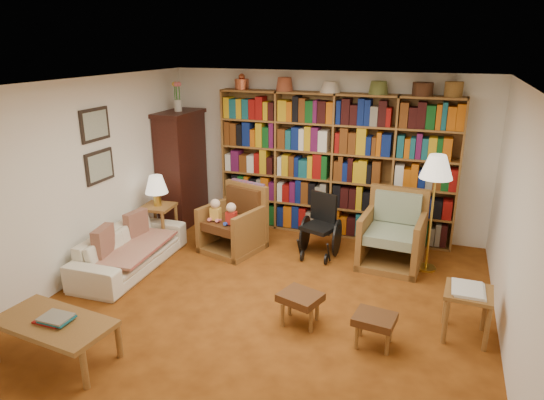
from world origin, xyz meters
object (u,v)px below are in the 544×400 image
at_px(wheelchair, 321,227).
at_px(armchair_sage, 393,236).
at_px(footstool_a, 300,299).
at_px(footstool_b, 375,321).
at_px(side_table_lamp, 159,214).
at_px(armchair_leather, 235,223).
at_px(sofa, 130,249).
at_px(side_table_papers, 468,299).
at_px(floor_lamp, 436,172).
at_px(coffee_table, 54,325).

bearing_deg(wheelchair, armchair_sage, 3.33).
bearing_deg(footstool_a, footstool_b, -9.28).
distance_m(wheelchair, footstool_b, 2.26).
distance_m(side_table_lamp, armchair_leather, 1.17).
height_order(sofa, armchair_leather, armchair_leather).
bearing_deg(footstool_b, side_table_lamp, 155.93).
xyz_separation_m(sofa, armchair_leather, (1.05, 1.09, 0.12)).
xyz_separation_m(side_table_lamp, armchair_sage, (3.38, 0.52, -0.07)).
relative_size(sofa, footstool_b, 4.22).
height_order(wheelchair, side_table_papers, wheelchair).
relative_size(armchair_leather, floor_lamp, 0.62).
bearing_deg(armchair_sage, footstool_a, -111.19).
bearing_deg(side_table_lamp, armchair_leather, 11.05).
bearing_deg(footstool_a, wheelchair, 97.70).
bearing_deg(footstool_a, side_table_lamp, 151.90).
distance_m(side_table_papers, footstool_b, 0.99).
bearing_deg(footstool_b, sofa, 168.70).
bearing_deg(armchair_leather, floor_lamp, 4.49).
height_order(side_table_lamp, footstool_b, side_table_lamp).
bearing_deg(wheelchair, side_table_papers, -38.49).
height_order(floor_lamp, coffee_table, floor_lamp).
bearing_deg(side_table_papers, armchair_sage, 120.22).
height_order(side_table_lamp, floor_lamp, floor_lamp).
relative_size(floor_lamp, footstool_a, 3.08).
bearing_deg(armchair_sage, footstool_b, -88.17).
xyz_separation_m(footstool_b, coffee_table, (-2.81, -1.26, 0.11)).
xyz_separation_m(armchair_leather, wheelchair, (1.23, 0.23, 0.01)).
distance_m(armchair_sage, footstool_a, 2.06).
xyz_separation_m(footstool_a, coffee_table, (-2.00, -1.40, 0.09)).
height_order(side_table_lamp, coffee_table, side_table_lamp).
bearing_deg(sofa, side_table_papers, -94.69).
xyz_separation_m(side_table_lamp, armchair_leather, (1.15, 0.22, -0.06)).
distance_m(floor_lamp, side_table_papers, 1.82).
distance_m(sofa, floor_lamp, 4.12).
bearing_deg(wheelchair, armchair_leather, -169.30).
distance_m(armchair_sage, side_table_papers, 1.83).
bearing_deg(armchair_leather, footstool_a, -47.71).
relative_size(armchair_sage, footstool_b, 2.32).
xyz_separation_m(armchair_leather, coffee_table, (-0.52, -3.03, -0.01)).
relative_size(side_table_lamp, side_table_papers, 1.06).
xyz_separation_m(footstool_a, footstool_b, (0.81, -0.13, -0.02)).
bearing_deg(wheelchair, sofa, -149.81).
distance_m(sofa, footstool_a, 2.59).
xyz_separation_m(armchair_sage, wheelchair, (-1.00, -0.06, 0.01)).
xyz_separation_m(sofa, side_table_papers, (4.20, -0.20, 0.17)).
xyz_separation_m(side_table_lamp, footstool_b, (3.44, -1.54, -0.18)).
bearing_deg(coffee_table, armchair_leather, 80.33).
height_order(armchair_leather, floor_lamp, floor_lamp).
relative_size(armchair_leather, footstool_a, 1.90).
bearing_deg(side_table_papers, footstool_a, -168.60).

